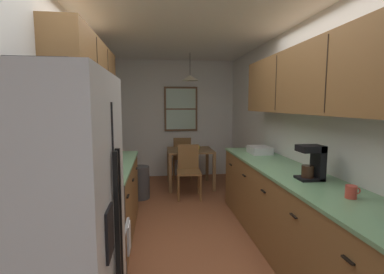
# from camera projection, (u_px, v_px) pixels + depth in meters

# --- Properties ---
(ground_plane) EXTENTS (12.00, 12.00, 0.00)m
(ground_plane) POSITION_uv_depth(u_px,v_px,m) (188.00, 224.00, 3.73)
(ground_plane) COLOR brown
(wall_left) EXTENTS (0.10, 9.00, 2.55)m
(wall_left) POSITION_uv_depth(u_px,v_px,m) (79.00, 131.00, 3.41)
(wall_left) COLOR silver
(wall_left) RESTS_ON ground
(wall_right) EXTENTS (0.10, 9.00, 2.55)m
(wall_right) POSITION_uv_depth(u_px,v_px,m) (288.00, 128.00, 3.75)
(wall_right) COLOR silver
(wall_right) RESTS_ON ground
(wall_back) EXTENTS (4.40, 0.10, 2.55)m
(wall_back) POSITION_uv_depth(u_px,v_px,m) (175.00, 119.00, 6.19)
(wall_back) COLOR silver
(wall_back) RESTS_ON ground
(ceiling_slab) EXTENTS (4.40, 9.00, 0.08)m
(ceiling_slab) POSITION_uv_depth(u_px,v_px,m) (188.00, 23.00, 3.43)
(ceiling_slab) COLOR white
(refrigerator) EXTENTS (0.72, 0.80, 1.75)m
(refrigerator) POSITION_uv_depth(u_px,v_px,m) (43.00, 254.00, 1.35)
(refrigerator) COLOR silver
(refrigerator) RESTS_ON ground
(stove_range) EXTENTS (0.66, 0.61, 1.10)m
(stove_range) POSITION_uv_depth(u_px,v_px,m) (79.00, 254.00, 2.11)
(stove_range) COLOR black
(stove_range) RESTS_ON ground
(microwave_over_range) EXTENTS (0.39, 0.56, 0.36)m
(microwave_over_range) POSITION_uv_depth(u_px,v_px,m) (54.00, 89.00, 1.95)
(microwave_over_range) COLOR black
(counter_left) EXTENTS (0.64, 1.83, 0.90)m
(counter_left) POSITION_uv_depth(u_px,v_px,m) (107.00, 201.00, 3.31)
(counter_left) COLOR brown
(counter_left) RESTS_ON ground
(upper_cabinets_left) EXTENTS (0.33, 1.91, 0.75)m
(upper_cabinets_left) POSITION_uv_depth(u_px,v_px,m) (88.00, 75.00, 3.07)
(upper_cabinets_left) COLOR brown
(counter_right) EXTENTS (0.64, 3.26, 0.90)m
(counter_right) POSITION_uv_depth(u_px,v_px,m) (291.00, 213.00, 2.95)
(counter_right) COLOR brown
(counter_right) RESTS_ON ground
(upper_cabinets_right) EXTENTS (0.33, 2.94, 0.68)m
(upper_cabinets_right) POSITION_uv_depth(u_px,v_px,m) (312.00, 79.00, 2.76)
(upper_cabinets_right) COLOR brown
(dining_table) EXTENTS (0.86, 0.79, 0.73)m
(dining_table) POSITION_uv_depth(u_px,v_px,m) (190.00, 156.00, 5.39)
(dining_table) COLOR brown
(dining_table) RESTS_ON ground
(dining_chair_near) EXTENTS (0.42, 0.42, 0.90)m
(dining_chair_near) POSITION_uv_depth(u_px,v_px,m) (189.00, 168.00, 4.80)
(dining_chair_near) COLOR brown
(dining_chair_near) RESTS_ON ground
(dining_chair_far) EXTENTS (0.42, 0.42, 0.90)m
(dining_chair_far) POSITION_uv_depth(u_px,v_px,m) (182.00, 156.00, 5.98)
(dining_chair_far) COLOR brown
(dining_chair_far) RESTS_ON ground
(pendant_light) EXTENTS (0.31, 0.31, 0.51)m
(pendant_light) POSITION_uv_depth(u_px,v_px,m) (190.00, 78.00, 5.22)
(pendant_light) COLOR black
(back_window) EXTENTS (0.73, 0.05, 0.97)m
(back_window) POSITION_uv_depth(u_px,v_px,m) (181.00, 109.00, 6.11)
(back_window) COLOR brown
(trash_bin) EXTENTS (0.33, 0.33, 0.55)m
(trash_bin) POSITION_uv_depth(u_px,v_px,m) (140.00, 182.00, 4.73)
(trash_bin) COLOR #3F3F42
(trash_bin) RESTS_ON ground
(storage_canister) EXTENTS (0.11, 0.11, 0.16)m
(storage_canister) POSITION_uv_depth(u_px,v_px,m) (89.00, 174.00, 2.46)
(storage_canister) COLOR #D84C19
(storage_canister) RESTS_ON counter_left
(dish_towel) EXTENTS (0.02, 0.16, 0.24)m
(dish_towel) POSITION_uv_depth(u_px,v_px,m) (129.00, 238.00, 2.30)
(dish_towel) COLOR white
(coffee_maker) EXTENTS (0.22, 0.18, 0.32)m
(coffee_maker) POSITION_uv_depth(u_px,v_px,m) (313.00, 162.00, 2.57)
(coffee_maker) COLOR black
(coffee_maker) RESTS_ON counter_right
(mug_by_coffeemaker) EXTENTS (0.12, 0.08, 0.10)m
(mug_by_coffeemaker) POSITION_uv_depth(u_px,v_px,m) (351.00, 192.00, 2.07)
(mug_by_coffeemaker) COLOR #BF3F33
(mug_by_coffeemaker) RESTS_ON counter_right
(dish_rack) EXTENTS (0.28, 0.34, 0.10)m
(dish_rack) POSITION_uv_depth(u_px,v_px,m) (260.00, 150.00, 3.96)
(dish_rack) COLOR silver
(dish_rack) RESTS_ON counter_right
(table_serving_bowl) EXTENTS (0.17, 0.17, 0.06)m
(table_serving_bowl) POSITION_uv_depth(u_px,v_px,m) (195.00, 147.00, 5.46)
(table_serving_bowl) COLOR #E0D14C
(table_serving_bowl) RESTS_ON dining_table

